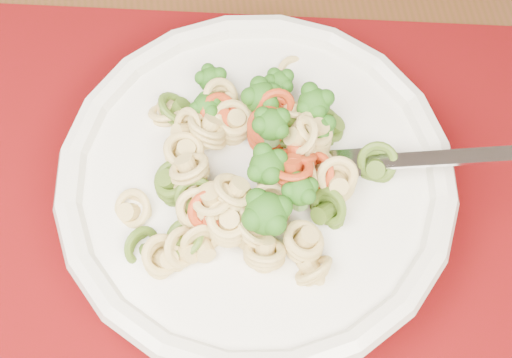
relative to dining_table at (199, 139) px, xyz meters
name	(u,v)px	position (x,y,z in m)	size (l,w,h in m)	color
dining_table	(199,139)	(0.00, 0.00, 0.00)	(1.51, 1.23, 0.77)	#4A2714
placemat	(232,216)	(-0.03, -0.13, 0.12)	(0.48, 0.37, 0.00)	#59030A
pasta_bowl	(256,184)	(-0.01, -0.13, 0.15)	(0.28, 0.28, 0.05)	white
pasta_broccoli_heap	(256,175)	(-0.01, -0.13, 0.17)	(0.24, 0.24, 0.06)	tan
fork	(344,164)	(0.05, -0.15, 0.16)	(0.19, 0.02, 0.01)	silver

